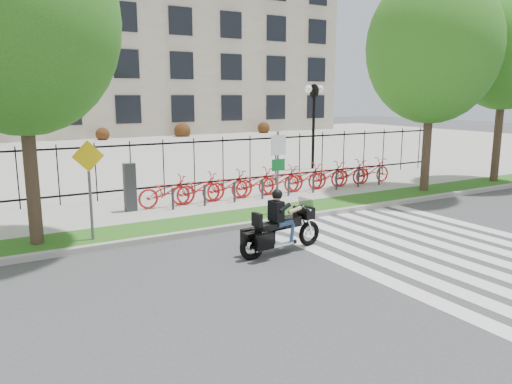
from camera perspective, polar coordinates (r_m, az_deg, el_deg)
ground at (r=10.02m, az=1.62°, el=-10.71°), size 120.00×120.00×0.00m
curb at (r=13.47m, az=-7.69°, el=-4.74°), size 60.00×0.20×0.15m
grass_verge at (r=14.23m, az=-9.03°, el=-3.92°), size 60.00×1.50×0.15m
sidewalk at (r=16.52m, az=-12.21°, el=-1.94°), size 60.00×3.50×0.15m
plaza at (r=33.46m, az=-21.75°, el=3.96°), size 80.00×34.00×0.10m
crosswalk_stripes at (r=13.09m, az=19.94°, el=-6.09°), size 5.70×8.00×0.01m
iron_fence at (r=17.97m, az=-14.11°, el=2.50°), size 30.00×0.06×2.00m
office_building at (r=53.40m, az=-26.03°, el=16.68°), size 60.00×21.90×20.15m
lamp_post_right at (r=24.88m, az=6.63°, el=9.79°), size 1.06×0.70×4.25m
street_tree_1 at (r=13.01m, az=-25.55°, el=17.26°), size 4.53×4.53×7.82m
street_tree_2 at (r=19.77m, az=19.58°, el=15.33°), size 4.78×4.78×8.02m
street_tree_3 at (r=23.15m, az=26.62°, el=14.21°), size 4.11×4.11×7.69m
bike_share_station at (r=18.27m, az=2.72°, el=1.39°), size 11.14×0.88×1.50m
sign_pole_regulatory at (r=14.98m, az=2.53°, el=3.46°), size 0.50×0.09×2.50m
sign_pole_warning at (r=12.88m, az=-18.52°, el=1.66°), size 0.78×0.09×2.49m
motorcycle_rider at (r=11.90m, az=2.91°, el=-4.03°), size 2.43×0.81×1.87m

